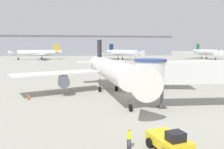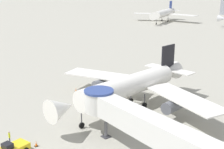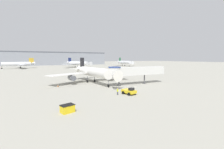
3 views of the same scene
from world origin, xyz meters
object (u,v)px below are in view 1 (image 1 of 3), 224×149
Objects in this scene: pushback_tug_yellow at (169,141)px; traffic_cone_near_nose at (155,131)px; background_jet_green_tail at (206,52)px; jet_bridge at (207,72)px; ground_crew_marshaller at (129,137)px; background_jet_navy_tail at (123,53)px; background_jet_gold_tail at (38,53)px; traffic_cone_port_wing at (29,97)px; main_airplane at (110,70)px.

pushback_tug_yellow is 3.13m from traffic_cone_near_nose.
background_jet_green_tail is at bearing 44.95° from pushback_tug_yellow.
jet_bridge reaches higher than ground_crew_marshaller.
background_jet_navy_tail is at bearing -175.29° from background_jet_green_tail.
background_jet_green_tail is 0.96× the size of background_jet_navy_tail.
pushback_tug_yellow is 0.12× the size of background_jet_green_tail.
ground_crew_marshaller is 0.05× the size of background_jet_gold_tail.
traffic_cone_port_wing is (-14.83, 18.79, -0.44)m from pushback_tug_yellow.
jet_bridge is at bearing 7.79° from background_jet_gold_tail.
jet_bridge is 0.65× the size of background_jet_navy_tail.
traffic_cone_near_nose is 131.88m from background_jet_gold_tail.
traffic_cone_port_wing is 107.72m from background_jet_navy_tail.
jet_bridge reaches higher than pushback_tug_yellow.
traffic_cone_port_wing is at bearing -128.61° from background_jet_green_tail.
background_jet_gold_tail is (-35.50, 126.96, 3.89)m from traffic_cone_near_nose.
traffic_cone_port_wing is at bearing 133.30° from traffic_cone_near_nose.
main_airplane is 1.49× the size of jet_bridge.
traffic_cone_near_nose is 119.67m from background_jet_navy_tail.
background_jet_green_tail reaches higher than ground_crew_marshaller.
traffic_cone_port_wing reaches higher than traffic_cone_near_nose.
background_jet_green_tail is at bearing 73.79° from background_jet_gold_tail.
traffic_cone_port_wing is at bearing -2.53° from background_jet_gold_tail.
background_jet_green_tail is (77.65, 102.48, 0.51)m from main_airplane.
background_jet_navy_tail is (20.83, 120.61, 3.41)m from ground_crew_marshaller.
background_jet_navy_tail is (8.20, 109.86, -0.32)m from jet_bridge.
background_jet_green_tail reaches higher than traffic_cone_near_nose.
background_jet_green_tail is 57.94m from background_jet_navy_tail.
ground_crew_marshaller is (-2.97, 0.75, 0.19)m from pushback_tug_yellow.
traffic_cone_port_wing is 113.24m from background_jet_gold_tail.
ground_crew_marshaller is at bearing 152.27° from pushback_tug_yellow.
background_jet_navy_tail reaches higher than traffic_cone_near_nose.
pushback_tug_yellow reaches higher than traffic_cone_near_nose.
pushback_tug_yellow is at bearing -91.21° from main_airplane.
background_jet_gold_tail is 54.10m from background_jet_navy_tail.
ground_crew_marshaller reaches higher than traffic_cone_port_wing.
traffic_cone_near_nose is at bearing 77.20° from pushback_tug_yellow.
traffic_cone_near_nose is at bearing -46.70° from traffic_cone_port_wing.
background_jet_gold_tail is (-32.57, 129.31, 3.26)m from ground_crew_marshaller.
ground_crew_marshaller is 146.25m from background_jet_green_tail.
main_airplane reaches higher than pushback_tug_yellow.
background_jet_green_tail reaches higher than pushback_tug_yellow.
pushback_tug_yellow is at bearing -119.29° from background_jet_green_tail.
jet_bridge is 29.63× the size of traffic_cone_near_nose.
background_jet_gold_tail is at bearing 100.90° from main_airplane.
background_jet_navy_tail is (17.90, 118.25, 4.04)m from traffic_cone_near_nose.
traffic_cone_near_nose is at bearing 2.54° from background_jet_gold_tail.
main_airplane is 101.81m from background_jet_navy_tail.
ground_crew_marshaller reaches higher than traffic_cone_near_nose.
main_airplane is 44.01× the size of traffic_cone_near_nose.
ground_crew_marshaller is at bearing -56.68° from traffic_cone_port_wing.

